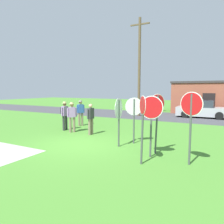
# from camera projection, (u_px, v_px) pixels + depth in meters

# --- Properties ---
(ground_plane) EXTENTS (80.00, 80.00, 0.00)m
(ground_plane) POSITION_uv_depth(u_px,v_px,m) (79.00, 145.00, 9.40)
(ground_plane) COLOR #47842D
(street_asphalt) EXTENTS (60.00, 6.40, 0.01)m
(street_asphalt) POSITION_uv_depth(u_px,v_px,m) (155.00, 116.00, 19.69)
(street_asphalt) COLOR #424247
(street_asphalt) RESTS_ON ground
(building_background) EXTENTS (7.31, 5.69, 3.27)m
(building_background) POSITION_uv_depth(u_px,v_px,m) (211.00, 97.00, 22.32)
(building_background) COLOR brown
(building_background) RESTS_ON ground
(utility_pole) EXTENTS (1.80, 0.24, 8.83)m
(utility_pole) POSITION_uv_depth(u_px,v_px,m) (139.00, 66.00, 19.11)
(utility_pole) COLOR brown
(utility_pole) RESTS_ON ground
(parked_car_on_street) EXTENTS (4.34, 2.09, 1.51)m
(parked_car_on_street) POSITION_uv_depth(u_px,v_px,m) (202.00, 110.00, 18.45)
(parked_car_on_street) COLOR #A5A8AD
(parked_car_on_street) RESTS_ON ground
(stop_sign_low_front) EXTENTS (0.71, 0.39, 2.10)m
(stop_sign_low_front) POSITION_uv_depth(u_px,v_px,m) (134.00, 112.00, 9.52)
(stop_sign_low_front) COLOR #474C4C
(stop_sign_low_front) RESTS_ON ground
(stop_sign_tallest) EXTENTS (0.39, 0.51, 2.28)m
(stop_sign_tallest) POSITION_uv_depth(u_px,v_px,m) (142.00, 119.00, 6.84)
(stop_sign_tallest) COLOR #474C4C
(stop_sign_tallest) RESTS_ON ground
(stop_sign_far_back) EXTENTS (0.73, 0.29, 2.40)m
(stop_sign_far_back) POSITION_uv_depth(u_px,v_px,m) (191.00, 115.00, 6.77)
(stop_sign_far_back) COLOR #474C4C
(stop_sign_far_back) RESTS_ON ground
(stop_sign_leaning_right) EXTENTS (0.84, 0.17, 2.25)m
(stop_sign_leaning_right) POSITION_uv_depth(u_px,v_px,m) (151.00, 115.00, 7.59)
(stop_sign_leaning_right) COLOR #474C4C
(stop_sign_leaning_right) RESTS_ON ground
(stop_sign_center_cluster) EXTENTS (0.42, 0.66, 2.31)m
(stop_sign_center_cluster) POSITION_uv_depth(u_px,v_px,m) (157.00, 113.00, 7.94)
(stop_sign_center_cluster) COLOR #474C4C
(stop_sign_center_cluster) RESTS_ON ground
(stop_sign_nearest) EXTENTS (0.11, 0.89, 2.10)m
(stop_sign_nearest) POSITION_uv_depth(u_px,v_px,m) (119.00, 114.00, 8.97)
(stop_sign_nearest) COLOR #474C4C
(stop_sign_nearest) RESTS_ON ground
(person_holding_notes) EXTENTS (0.47, 0.48, 1.74)m
(person_holding_notes) POSITION_uv_depth(u_px,v_px,m) (72.00, 115.00, 12.06)
(person_holding_notes) COLOR #7A6B56
(person_holding_notes) RESTS_ON ground
(person_in_dark_shirt) EXTENTS (0.41, 0.57, 1.74)m
(person_in_dark_shirt) POSITION_uv_depth(u_px,v_px,m) (65.00, 114.00, 12.67)
(person_in_dark_shirt) COLOR #2D2D33
(person_in_dark_shirt) RESTS_ON ground
(person_in_teal) EXTENTS (0.36, 0.51, 1.74)m
(person_in_teal) POSITION_uv_depth(u_px,v_px,m) (81.00, 111.00, 14.20)
(person_in_teal) COLOR #7A6B56
(person_in_teal) RESTS_ON ground
(person_near_signs) EXTENTS (0.24, 0.57, 1.69)m
(person_near_signs) POSITION_uv_depth(u_px,v_px,m) (91.00, 117.00, 11.41)
(person_near_signs) COLOR #7A6B56
(person_near_signs) RESTS_ON ground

